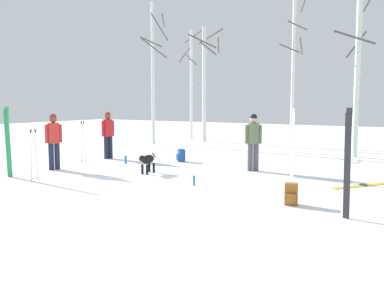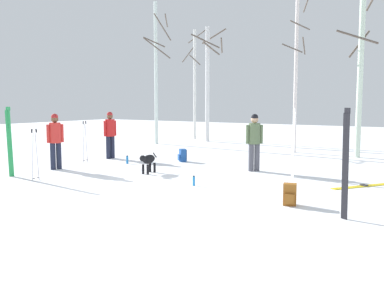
{
  "view_description": "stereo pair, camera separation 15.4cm",
  "coord_description": "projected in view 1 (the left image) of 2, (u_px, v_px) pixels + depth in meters",
  "views": [
    {
      "loc": [
        5.98,
        -7.45,
        2.06
      ],
      "look_at": [
        0.42,
        1.56,
        1.0
      ],
      "focal_mm": 39.06,
      "sensor_mm": 36.0,
      "label": 1
    },
    {
      "loc": [
        6.11,
        -7.36,
        2.06
      ],
      "look_at": [
        0.42,
        1.56,
        1.0
      ],
      "focal_mm": 39.06,
      "sensor_mm": 36.0,
      "label": 2
    }
  ],
  "objects": [
    {
      "name": "ski_poles_1",
      "position": [
        34.0,
        153.0,
        10.86
      ],
      "size": [
        0.07,
        0.23,
        1.37
      ],
      "color": "#B2B2BC",
      "rests_on": "ground_plane"
    },
    {
      "name": "ski_pair_planted_2",
      "position": [
        8.0,
        142.0,
        11.46
      ],
      "size": [
        0.11,
        0.15,
        1.94
      ],
      "color": "green",
      "rests_on": "ground_plane"
    },
    {
      "name": "birch_tree_3",
      "position": [
        293.0,
        70.0,
        16.92
      ],
      "size": [
        1.04,
        1.09,
        6.55
      ],
      "color": "silver",
      "rests_on": "ground_plane"
    },
    {
      "name": "ground_plane",
      "position": [
        141.0,
        192.0,
        9.64
      ],
      "size": [
        60.0,
        60.0,
        0.0
      ],
      "primitive_type": "plane",
      "color": "white"
    },
    {
      "name": "birch_tree_2",
      "position": [
        205.0,
        80.0,
        21.68
      ],
      "size": [
        1.75,
        1.97,
        5.93
      ],
      "color": "silver",
      "rests_on": "ground_plane"
    },
    {
      "name": "birch_tree_4",
      "position": [
        358.0,
        62.0,
        15.37
      ],
      "size": [
        1.72,
        1.76,
        6.89
      ],
      "color": "silver",
      "rests_on": "ground_plane"
    },
    {
      "name": "person_0",
      "position": [
        253.0,
        138.0,
        12.47
      ],
      "size": [
        0.42,
        0.37,
        1.72
      ],
      "color": "#4C4C56",
      "rests_on": "ground_plane"
    },
    {
      "name": "ski_poles_0",
      "position": [
        83.0,
        140.0,
        14.26
      ],
      "size": [
        0.07,
        0.22,
        1.42
      ],
      "color": "#B2B2BC",
      "rests_on": "ground_plane"
    },
    {
      "name": "person_2",
      "position": [
        108.0,
        132.0,
        15.2
      ],
      "size": [
        0.34,
        0.51,
        1.72
      ],
      "color": "#1E2338",
      "rests_on": "ground_plane"
    },
    {
      "name": "ski_pair_lying_0",
      "position": [
        362.0,
        186.0,
        10.29
      ],
      "size": [
        1.19,
        1.58,
        0.05
      ],
      "color": "yellow",
      "rests_on": "ground_plane"
    },
    {
      "name": "birch_tree_0",
      "position": [
        153.0,
        70.0,
        20.36
      ],
      "size": [
        1.14,
        1.66,
        6.89
      ],
      "color": "silver",
      "rests_on": "ground_plane"
    },
    {
      "name": "person_1",
      "position": [
        54.0,
        138.0,
        12.7
      ],
      "size": [
        0.34,
        0.49,
        1.72
      ],
      "color": "#1E2338",
      "rests_on": "ground_plane"
    },
    {
      "name": "backpack_0",
      "position": [
        291.0,
        194.0,
        8.39
      ],
      "size": [
        0.31,
        0.33,
        0.44
      ],
      "color": "#99591E",
      "rests_on": "ground_plane"
    },
    {
      "name": "water_bottle_0",
      "position": [
        194.0,
        181.0,
        10.33
      ],
      "size": [
        0.06,
        0.06,
        0.25
      ],
      "color": "#1E72BF",
      "rests_on": "ground_plane"
    },
    {
      "name": "water_bottle_1",
      "position": [
        126.0,
        160.0,
        14.0
      ],
      "size": [
        0.08,
        0.08,
        0.28
      ],
      "color": "#1E72BF",
      "rests_on": "ground_plane"
    },
    {
      "name": "dog",
      "position": [
        147.0,
        160.0,
        12.07
      ],
      "size": [
        0.3,
        0.89,
        0.57
      ],
      "color": "black",
      "rests_on": "ground_plane"
    },
    {
      "name": "birch_tree_1",
      "position": [
        191.0,
        83.0,
        23.15
      ],
      "size": [
        1.14,
        1.15,
        6.15
      ],
      "color": "silver",
      "rests_on": "ground_plane"
    },
    {
      "name": "backpack_1",
      "position": [
        181.0,
        155.0,
        14.52
      ],
      "size": [
        0.34,
        0.35,
        0.44
      ],
      "color": "#1E4C99",
      "rests_on": "ground_plane"
    },
    {
      "name": "ski_pair_planted_0",
      "position": [
        293.0,
        143.0,
        11.45
      ],
      "size": [
        0.13,
        0.12,
        1.89
      ],
      "color": "white",
      "rests_on": "ground_plane"
    },
    {
      "name": "ski_pair_planted_1",
      "position": [
        347.0,
        164.0,
        7.34
      ],
      "size": [
        0.14,
        0.09,
        1.97
      ],
      "color": "black",
      "rests_on": "ground_plane"
    }
  ]
}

